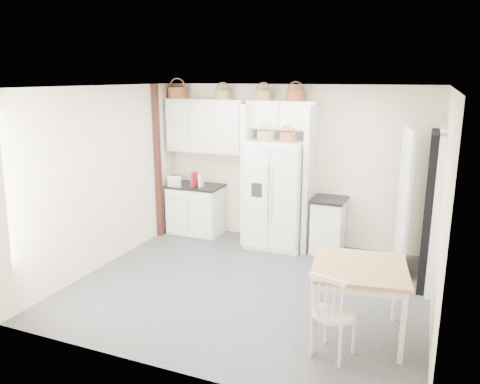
% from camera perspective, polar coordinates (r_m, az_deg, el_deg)
% --- Properties ---
extents(floor, '(4.50, 4.50, 0.00)m').
position_cam_1_polar(floor, '(6.37, 1.10, -11.40)').
color(floor, '#2B2A30').
rests_on(floor, ground).
extents(ceiling, '(4.50, 4.50, 0.00)m').
position_cam_1_polar(ceiling, '(5.75, 1.22, 12.70)').
color(ceiling, white).
rests_on(ceiling, wall_back).
extents(wall_back, '(4.50, 0.00, 4.50)m').
position_cam_1_polar(wall_back, '(7.78, 6.50, 3.31)').
color(wall_back, beige).
rests_on(wall_back, floor).
extents(wall_left, '(0.00, 4.00, 4.00)m').
position_cam_1_polar(wall_left, '(7.04, -16.19, 1.71)').
color(wall_left, beige).
rests_on(wall_left, floor).
extents(wall_right, '(0.00, 4.00, 4.00)m').
position_cam_1_polar(wall_right, '(5.55, 23.36, -2.09)').
color(wall_right, beige).
rests_on(wall_right, floor).
extents(refrigerator, '(0.90, 0.72, 1.74)m').
position_cam_1_polar(refrigerator, '(7.56, 4.53, -0.29)').
color(refrigerator, silver).
rests_on(refrigerator, floor).
extents(base_cab_left, '(0.90, 0.57, 0.84)m').
position_cam_1_polar(base_cab_left, '(8.32, -5.39, -2.20)').
color(base_cab_left, silver).
rests_on(base_cab_left, floor).
extents(base_cab_right, '(0.47, 0.56, 0.83)m').
position_cam_1_polar(base_cab_right, '(7.56, 10.71, -4.10)').
color(base_cab_right, silver).
rests_on(base_cab_right, floor).
extents(dining_table, '(1.10, 1.10, 0.80)m').
position_cam_1_polar(dining_table, '(5.25, 14.13, -12.78)').
color(dining_table, '#95673D').
rests_on(dining_table, floor).
extents(windsor_chair, '(0.53, 0.51, 0.90)m').
position_cam_1_polar(windsor_chair, '(4.85, 11.38, -14.34)').
color(windsor_chair, silver).
rests_on(windsor_chair, floor).
extents(counter_left, '(0.94, 0.61, 0.04)m').
position_cam_1_polar(counter_left, '(8.21, -5.45, 0.73)').
color(counter_left, black).
rests_on(counter_left, base_cab_left).
extents(counter_right, '(0.51, 0.60, 0.04)m').
position_cam_1_polar(counter_right, '(7.44, 10.85, -0.93)').
color(counter_right, black).
rests_on(counter_right, base_cab_right).
extents(toaster, '(0.27, 0.20, 0.16)m').
position_cam_1_polar(toaster, '(8.28, -7.93, 1.48)').
color(toaster, silver).
rests_on(toaster, counter_left).
extents(cookbook_red, '(0.05, 0.17, 0.25)m').
position_cam_1_polar(cookbook_red, '(8.10, -5.62, 1.58)').
color(cookbook_red, '#A31A24').
rests_on(cookbook_red, counter_left).
extents(cookbook_cream, '(0.04, 0.15, 0.22)m').
position_cam_1_polar(cookbook_cream, '(8.04, -4.75, 1.43)').
color(cookbook_cream, white).
rests_on(cookbook_cream, counter_left).
extents(basket_upper_a, '(0.34, 0.34, 0.19)m').
position_cam_1_polar(basket_upper_a, '(8.29, -7.61, 11.91)').
color(basket_upper_a, brown).
rests_on(basket_upper_a, upper_cabinet).
extents(basket_upper_c, '(0.27, 0.27, 0.16)m').
position_cam_1_polar(basket_upper_c, '(7.91, -2.10, 11.79)').
color(basket_upper_c, brown).
rests_on(basket_upper_c, upper_cabinet).
extents(basket_bridge_a, '(0.28, 0.28, 0.15)m').
position_cam_1_polar(basket_bridge_a, '(7.64, 2.87, 11.70)').
color(basket_bridge_a, brown).
rests_on(basket_bridge_a, bridge_cabinet).
extents(basket_bridge_b, '(0.29, 0.29, 0.17)m').
position_cam_1_polar(basket_bridge_b, '(7.48, 6.78, 11.62)').
color(basket_bridge_b, brown).
rests_on(basket_bridge_b, bridge_cabinet).
extents(basket_fridge_a, '(0.28, 0.28, 0.15)m').
position_cam_1_polar(basket_fridge_a, '(7.35, 3.14, 6.81)').
color(basket_fridge_a, brown).
rests_on(basket_fridge_a, refrigerator).
extents(basket_fridge_b, '(0.26, 0.26, 0.14)m').
position_cam_1_polar(basket_fridge_b, '(7.24, 5.83, 6.63)').
color(basket_fridge_b, brown).
rests_on(basket_fridge_b, refrigerator).
extents(upper_cabinet, '(1.40, 0.34, 0.90)m').
position_cam_1_polar(upper_cabinet, '(8.08, -4.11, 8.05)').
color(upper_cabinet, silver).
rests_on(upper_cabinet, wall_back).
extents(bridge_cabinet, '(1.12, 0.34, 0.45)m').
position_cam_1_polar(bridge_cabinet, '(7.56, 5.20, 9.34)').
color(bridge_cabinet, silver).
rests_on(bridge_cabinet, wall_back).
extents(fridge_panel_left, '(0.08, 0.60, 2.30)m').
position_cam_1_polar(fridge_panel_left, '(7.74, 1.15, 2.20)').
color(fridge_panel_left, silver).
rests_on(fridge_panel_left, floor).
extents(fridge_panel_right, '(0.08, 0.60, 2.30)m').
position_cam_1_polar(fridge_panel_right, '(7.44, 8.50, 1.57)').
color(fridge_panel_right, silver).
rests_on(fridge_panel_right, floor).
extents(trim_post, '(0.09, 0.09, 2.60)m').
position_cam_1_polar(trim_post, '(8.09, -10.01, 3.59)').
color(trim_post, black).
rests_on(trim_post, floor).
extents(doorway_void, '(0.18, 0.85, 2.05)m').
position_cam_1_polar(doorway_void, '(6.59, 22.29, -2.07)').
color(doorway_void, black).
rests_on(doorway_void, floor).
extents(door_slab, '(0.21, 0.79, 2.05)m').
position_cam_1_polar(door_slab, '(6.92, 19.35, -1.08)').
color(door_slab, white).
rests_on(door_slab, floor).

